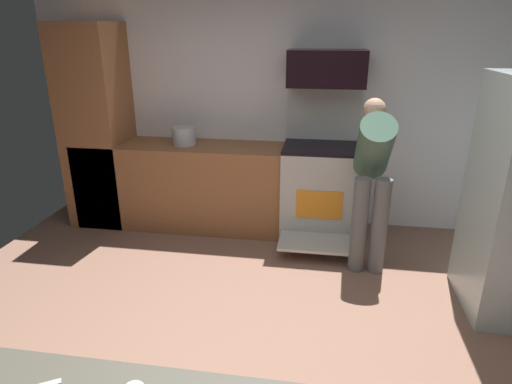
{
  "coord_description": "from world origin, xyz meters",
  "views": [
    {
      "loc": [
        0.48,
        -2.25,
        2.01
      ],
      "look_at": [
        0.08,
        0.3,
        1.05
      ],
      "focal_mm": 30.37,
      "sensor_mm": 36.0,
      "label": 1
    }
  ],
  "objects": [
    {
      "name": "ground_plane",
      "position": [
        0.0,
        0.0,
        -0.01
      ],
      "size": [
        5.2,
        4.8,
        0.02
      ],
      "primitive_type": "cube",
      "color": "#87604E"
    },
    {
      "name": "wall_back",
      "position": [
        0.0,
        2.34,
        1.3
      ],
      "size": [
        5.2,
        0.12,
        2.6
      ],
      "primitive_type": "cube",
      "color": "silver",
      "rests_on": "ground"
    },
    {
      "name": "lower_cabinet_run",
      "position": [
        -0.9,
        1.98,
        0.45
      ],
      "size": [
        2.4,
        0.6,
        0.9
      ],
      "primitive_type": "cube",
      "color": "#945C38",
      "rests_on": "ground"
    },
    {
      "name": "cabinet_column",
      "position": [
        -1.9,
        1.98,
        1.05
      ],
      "size": [
        0.6,
        0.6,
        2.1
      ],
      "primitive_type": "cube",
      "color": "#945C38",
      "rests_on": "ground"
    },
    {
      "name": "oven_range",
      "position": [
        0.48,
        1.97,
        0.51
      ],
      "size": [
        0.76,
        1.03,
        1.51
      ],
      "color": "#BAB9B6",
      "rests_on": "ground"
    },
    {
      "name": "microwave",
      "position": [
        0.48,
        2.06,
        1.68
      ],
      "size": [
        0.74,
        0.38,
        0.34
      ],
      "primitive_type": "cube",
      "color": "black",
      "rests_on": "oven_range"
    },
    {
      "name": "person_cook",
      "position": [
        0.92,
        1.41,
        0.87
      ],
      "size": [
        0.31,
        0.66,
        1.46
      ],
      "color": "slate",
      "rests_on": "ground"
    },
    {
      "name": "stock_pot",
      "position": [
        -0.95,
        1.98,
        0.99
      ],
      "size": [
        0.24,
        0.24,
        0.19
      ],
      "primitive_type": "cylinder",
      "color": "silver",
      "rests_on": "lower_cabinet_run"
    }
  ]
}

